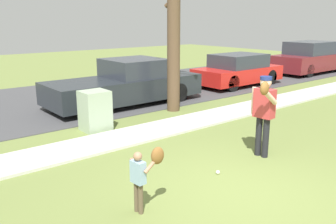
# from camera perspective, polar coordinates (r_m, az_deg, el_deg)

# --- Properties ---
(ground_plane) EXTENTS (48.00, 48.00, 0.00)m
(ground_plane) POSITION_cam_1_polar(r_m,az_deg,el_deg) (8.68, -6.27, -4.28)
(ground_plane) COLOR olive
(sidewalk_strip) EXTENTS (36.00, 1.20, 0.06)m
(sidewalk_strip) POSITION_cam_1_polar(r_m,az_deg,el_deg) (8.75, -6.64, -3.93)
(sidewalk_strip) COLOR beige
(sidewalk_strip) RESTS_ON ground
(road_surface) EXTENTS (36.00, 6.80, 0.02)m
(road_surface) POSITION_cam_1_polar(r_m,az_deg,el_deg) (13.11, -18.51, 1.52)
(road_surface) COLOR #424244
(road_surface) RESTS_ON ground
(person_adult) EXTENTS (0.67, 0.66, 1.67)m
(person_adult) POSITION_cam_1_polar(r_m,az_deg,el_deg) (7.50, 14.87, 0.67)
(person_adult) COLOR black
(person_adult) RESTS_ON ground
(person_child) EXTENTS (0.45, 0.37, 1.00)m
(person_child) POSITION_cam_1_polar(r_m,az_deg,el_deg) (5.29, -3.78, -9.21)
(person_child) COLOR brown
(person_child) RESTS_ON ground
(baseball) EXTENTS (0.07, 0.07, 0.07)m
(baseball) POSITION_cam_1_polar(r_m,az_deg,el_deg) (6.81, 7.86, -9.39)
(baseball) COLOR white
(baseball) RESTS_ON ground
(utility_cabinet) EXTENTS (0.67, 0.63, 1.03)m
(utility_cabinet) POSITION_cam_1_polar(r_m,az_deg,el_deg) (9.38, -11.44, 0.21)
(utility_cabinet) COLOR #9EB293
(utility_cabinet) RESTS_ON ground
(street_tree_near) EXTENTS (1.85, 1.89, 5.57)m
(street_tree_near) POSITION_cam_1_polar(r_m,az_deg,el_deg) (10.99, 0.94, 15.36)
(street_tree_near) COLOR brown
(street_tree_near) RESTS_ON ground
(parked_pickup_dark) EXTENTS (5.20, 1.95, 1.48)m
(parked_pickup_dark) POSITION_cam_1_polar(r_m,az_deg,el_deg) (12.13, -6.53, 4.38)
(parked_pickup_dark) COLOR #23282D
(parked_pickup_dark) RESTS_ON road_surface
(parked_hatchback_red) EXTENTS (4.00, 1.75, 1.33)m
(parked_hatchback_red) POSITION_cam_1_polar(r_m,az_deg,el_deg) (15.77, 10.99, 6.47)
(parked_hatchback_red) COLOR red
(parked_hatchback_red) RESTS_ON road_surface
(parked_suv_maroon) EXTENTS (4.70, 1.90, 1.63)m
(parked_suv_maroon) POSITION_cam_1_polar(r_m,az_deg,el_deg) (20.60, 21.47, 7.93)
(parked_suv_maroon) COLOR maroon
(parked_suv_maroon) RESTS_ON road_surface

